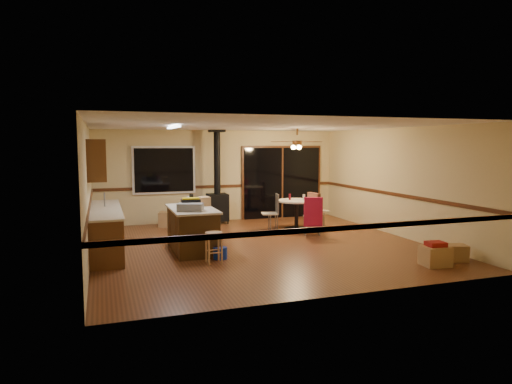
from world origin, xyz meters
name	(u,v)px	position (x,y,z in m)	size (l,w,h in m)	color
floor	(260,246)	(0.00, 0.00, 0.00)	(7.00, 7.00, 0.00)	brown
ceiling	(261,126)	(0.00, 0.00, 2.60)	(7.00, 7.00, 0.00)	silver
wall_back	(220,176)	(0.00, 3.50, 1.30)	(7.00, 7.00, 0.00)	#CCB981
wall_front	(341,208)	(0.00, -3.50, 1.30)	(7.00, 7.00, 0.00)	#CCB981
wall_left	(88,192)	(-3.50, 0.00, 1.30)	(7.00, 7.00, 0.00)	#CCB981
wall_right	(398,182)	(3.50, 0.00, 1.30)	(7.00, 7.00, 0.00)	#CCB981
chair_rail	(260,200)	(0.00, 0.00, 1.00)	(7.00, 7.00, 0.08)	#492612
window	(164,170)	(-1.60, 3.45, 1.50)	(1.72, 0.10, 1.32)	black
sliding_door	(282,183)	(1.90, 3.45, 1.05)	(2.52, 0.10, 2.10)	black
lower_cabinets	(106,231)	(-3.20, 0.50, 0.43)	(0.60, 3.00, 0.86)	#5A3316
countertop	(105,209)	(-3.20, 0.50, 0.88)	(0.64, 3.04, 0.04)	#C5B699
upper_cabinets	(97,159)	(-3.33, 0.70, 1.90)	(0.35, 2.00, 0.80)	#5A3316
kitchen_island	(192,229)	(-1.50, 0.00, 0.45)	(0.88, 1.68, 0.90)	#3A240E
wood_stove	(217,197)	(-0.20, 3.05, 0.73)	(0.55, 0.50, 2.52)	black
ceiling_fan	(297,144)	(1.49, 1.42, 2.21)	(0.24, 0.24, 0.55)	brown
fluorescent_strip	(174,127)	(-1.80, 0.30, 2.56)	(0.10, 1.20, 0.04)	white
toolbox_grey	(190,207)	(-1.61, -0.44, 0.98)	(0.49, 0.27, 0.15)	slate
toolbox_black	(191,204)	(-1.56, -0.22, 1.01)	(0.38, 0.20, 0.21)	black
toolbox_yellow_lid	(191,198)	(-1.56, -0.22, 1.12)	(0.34, 0.18, 0.03)	gold
box_on_island	(204,201)	(-1.18, 0.27, 1.00)	(0.21, 0.29, 0.19)	#A57C49
bottle_dark	(191,201)	(-1.51, 0.00, 1.05)	(0.08, 0.08, 0.29)	black
bottle_pink	(197,202)	(-1.37, 0.05, 1.00)	(0.06, 0.06, 0.20)	#D84C8C
bottle_white	(188,200)	(-1.44, 0.72, 0.98)	(0.05, 0.05, 0.16)	white
bar_stool	(214,248)	(-1.31, -1.11, 0.29)	(0.32, 0.32, 0.59)	tan
blue_bucket	(220,253)	(-1.12, -0.83, 0.11)	(0.27, 0.27, 0.23)	#0D2FB9
dining_table	(297,209)	(1.49, 1.42, 0.54)	(1.00, 1.00, 0.78)	black
glass_red	(290,197)	(1.34, 1.52, 0.86)	(0.06, 0.06, 0.16)	#590C14
glass_cream	(304,197)	(1.67, 1.37, 0.85)	(0.06, 0.06, 0.15)	beige
chair_left	(274,208)	(0.89, 1.50, 0.59)	(0.48, 0.48, 0.51)	tan
chair_near	(313,212)	(1.53, 0.55, 0.60)	(0.54, 0.57, 0.70)	tan
chair_right	(315,206)	(2.01, 1.44, 0.60)	(0.53, 0.50, 0.70)	tan
box_under_window	(169,219)	(-1.57, 2.98, 0.20)	(0.50, 0.40, 0.40)	#A57C49
box_corner_a	(435,256)	(2.47, -2.59, 0.18)	(0.47, 0.40, 0.36)	#A57C49
box_corner_b	(456,253)	(3.10, -2.42, 0.15)	(0.38, 0.33, 0.31)	#A57C49
box_small_red	(436,244)	(2.47, -2.59, 0.40)	(0.32, 0.27, 0.09)	maroon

